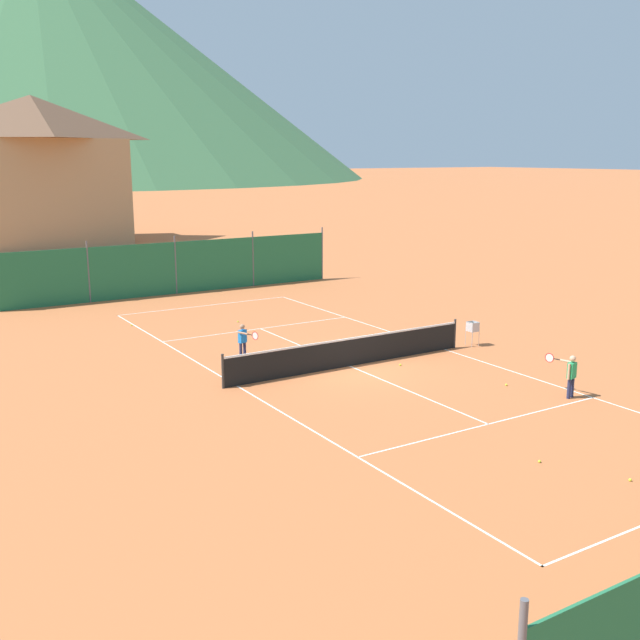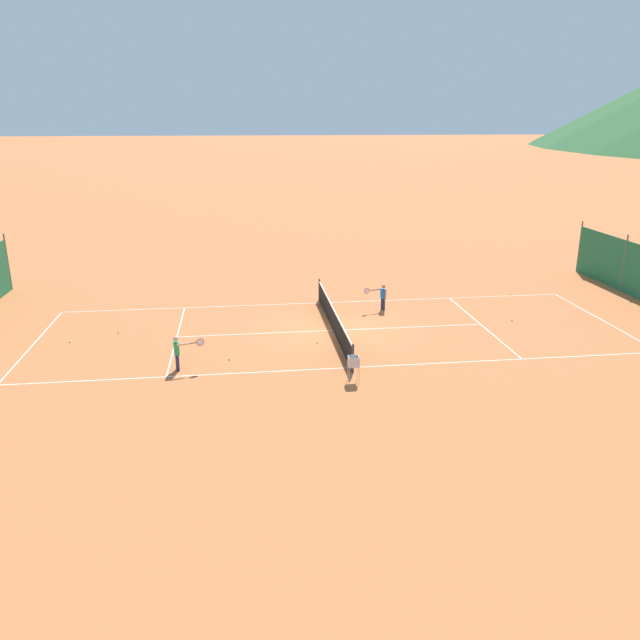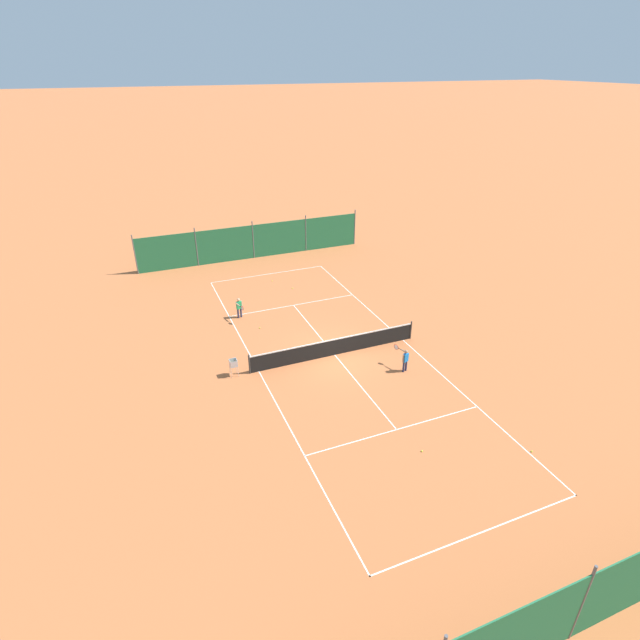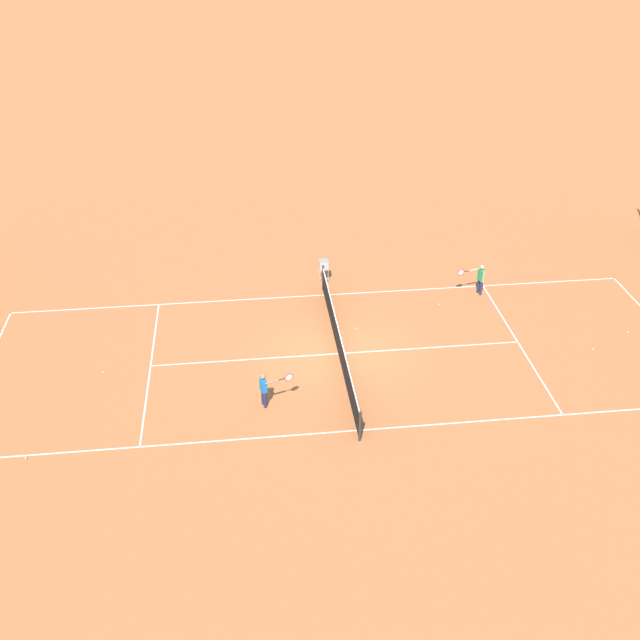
{
  "view_description": "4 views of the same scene",
  "coord_description": "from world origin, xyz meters",
  "px_view_note": "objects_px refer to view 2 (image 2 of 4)",
  "views": [
    {
      "loc": [
        -13.34,
        -19.65,
        6.81
      ],
      "look_at": [
        0.28,
        2.3,
        1.09
      ],
      "focal_mm": 42.0,
      "sensor_mm": 36.0,
      "label": 1
    },
    {
      "loc": [
        24.29,
        -3.71,
        8.45
      ],
      "look_at": [
        0.7,
        -0.65,
        0.71
      ],
      "focal_mm": 35.0,
      "sensor_mm": 36.0,
      "label": 2
    },
    {
      "loc": [
        9.13,
        20.24,
        13.71
      ],
      "look_at": [
        0.13,
        -1.71,
        1.26
      ],
      "focal_mm": 28.0,
      "sensor_mm": 36.0,
      "label": 3
    },
    {
      "loc": [
        -21.13,
        3.09,
        14.57
      ],
      "look_at": [
        1.3,
        0.5,
        0.6
      ],
      "focal_mm": 42.0,
      "sensor_mm": 36.0,
      "label": 4
    }
  ],
  "objects_px": {
    "tennis_net": "(333,319)",
    "player_far_baseline": "(178,350)",
    "player_far_service": "(382,295)",
    "tennis_ball_by_net_right": "(512,320)",
    "tennis_ball_far_corner": "(317,342)",
    "ball_hopper": "(354,363)",
    "tennis_ball_alley_left": "(118,333)",
    "tennis_ball_near_corner": "(229,359)",
    "tennis_ball_alley_right": "(70,342)",
    "tennis_ball_mid_court": "(510,294)"
  },
  "relations": [
    {
      "from": "tennis_net",
      "to": "player_far_baseline",
      "type": "height_order",
      "value": "player_far_baseline"
    },
    {
      "from": "player_far_baseline",
      "to": "player_far_service",
      "type": "distance_m",
      "value": 10.59
    },
    {
      "from": "tennis_ball_by_net_right",
      "to": "tennis_ball_far_corner",
      "type": "relative_size",
      "value": 1.0
    },
    {
      "from": "player_far_service",
      "to": "ball_hopper",
      "type": "distance_m",
      "value": 8.33
    },
    {
      "from": "tennis_ball_alley_left",
      "to": "tennis_ball_far_corner",
      "type": "distance_m",
      "value": 8.28
    },
    {
      "from": "tennis_ball_by_net_right",
      "to": "ball_hopper",
      "type": "xyz_separation_m",
      "value": [
        5.54,
        -8.04,
        0.62
      ]
    },
    {
      "from": "tennis_ball_near_corner",
      "to": "tennis_ball_alley_right",
      "type": "relative_size",
      "value": 1.0
    },
    {
      "from": "tennis_ball_near_corner",
      "to": "tennis_ball_alley_left",
      "type": "bearing_deg",
      "value": -128.27
    },
    {
      "from": "tennis_ball_near_corner",
      "to": "tennis_ball_mid_court",
      "type": "xyz_separation_m",
      "value": [
        -7.05,
        13.85,
        0.0
      ]
    },
    {
      "from": "tennis_ball_alley_right",
      "to": "tennis_ball_mid_court",
      "type": "bearing_deg",
      "value": 102.19
    },
    {
      "from": "tennis_ball_near_corner",
      "to": "player_far_service",
      "type": "bearing_deg",
      "value": 127.9
    },
    {
      "from": "player_far_baseline",
      "to": "player_far_service",
      "type": "xyz_separation_m",
      "value": [
        -6.1,
        8.65,
        -0.03
      ]
    },
    {
      "from": "tennis_ball_near_corner",
      "to": "tennis_ball_alley_left",
      "type": "distance_m",
      "value": 5.8
    },
    {
      "from": "tennis_ball_near_corner",
      "to": "ball_hopper",
      "type": "bearing_deg",
      "value": 59.28
    },
    {
      "from": "tennis_ball_by_net_right",
      "to": "tennis_ball_far_corner",
      "type": "bearing_deg",
      "value": -79.07
    },
    {
      "from": "tennis_ball_alley_left",
      "to": "tennis_ball_alley_right",
      "type": "relative_size",
      "value": 1.0
    },
    {
      "from": "tennis_ball_alley_right",
      "to": "tennis_ball_mid_court",
      "type": "height_order",
      "value": "same"
    },
    {
      "from": "tennis_net",
      "to": "tennis_ball_far_corner",
      "type": "distance_m",
      "value": 1.74
    },
    {
      "from": "tennis_ball_near_corner",
      "to": "ball_hopper",
      "type": "relative_size",
      "value": 0.07
    },
    {
      "from": "player_far_baseline",
      "to": "tennis_ball_near_corner",
      "type": "relative_size",
      "value": 19.01
    },
    {
      "from": "tennis_ball_alley_left",
      "to": "tennis_ball_far_corner",
      "type": "relative_size",
      "value": 1.0
    },
    {
      "from": "ball_hopper",
      "to": "player_far_service",
      "type": "bearing_deg",
      "value": 160.67
    },
    {
      "from": "tennis_net",
      "to": "ball_hopper",
      "type": "xyz_separation_m",
      "value": [
        5.29,
        -0.11,
        0.16
      ]
    },
    {
      "from": "player_far_service",
      "to": "tennis_ball_by_net_right",
      "type": "height_order",
      "value": "player_far_service"
    },
    {
      "from": "player_far_baseline",
      "to": "tennis_ball_alley_right",
      "type": "bearing_deg",
      "value": -127.07
    },
    {
      "from": "tennis_ball_by_net_right",
      "to": "player_far_service",
      "type": "bearing_deg",
      "value": -113.73
    },
    {
      "from": "tennis_ball_alley_right",
      "to": "tennis_ball_mid_court",
      "type": "relative_size",
      "value": 1.0
    },
    {
      "from": "tennis_ball_mid_court",
      "to": "player_far_service",
      "type": "bearing_deg",
      "value": -76.49
    },
    {
      "from": "tennis_net",
      "to": "tennis_ball_far_corner",
      "type": "relative_size",
      "value": 139.09
    },
    {
      "from": "tennis_ball_alley_left",
      "to": "tennis_ball_mid_court",
      "type": "height_order",
      "value": "same"
    },
    {
      "from": "tennis_net",
      "to": "tennis_ball_far_corner",
      "type": "height_order",
      "value": "tennis_net"
    },
    {
      "from": "player_far_service",
      "to": "tennis_ball_alley_left",
      "type": "bearing_deg",
      "value": -81.1
    },
    {
      "from": "tennis_net",
      "to": "tennis_ball_alley_right",
      "type": "height_order",
      "value": "tennis_net"
    },
    {
      "from": "player_far_baseline",
      "to": "tennis_ball_near_corner",
      "type": "distance_m",
      "value": 2.0
    },
    {
      "from": "player_far_baseline",
      "to": "ball_hopper",
      "type": "relative_size",
      "value": 1.41
    },
    {
      "from": "tennis_ball_far_corner",
      "to": "player_far_service",
      "type": "bearing_deg",
      "value": 138.94
    },
    {
      "from": "tennis_net",
      "to": "player_far_service",
      "type": "height_order",
      "value": "player_far_service"
    },
    {
      "from": "player_far_service",
      "to": "tennis_ball_alley_left",
      "type": "relative_size",
      "value": 18.29
    },
    {
      "from": "tennis_net",
      "to": "tennis_ball_mid_court",
      "type": "xyz_separation_m",
      "value": [
        -4.24,
        9.58,
        -0.47
      ]
    },
    {
      "from": "tennis_net",
      "to": "tennis_ball_alley_left",
      "type": "xyz_separation_m",
      "value": [
        -0.78,
        -8.82,
        -0.47
      ]
    },
    {
      "from": "ball_hopper",
      "to": "tennis_ball_by_net_right",
      "type": "bearing_deg",
      "value": 124.58
    },
    {
      "from": "tennis_ball_by_net_right",
      "to": "ball_hopper",
      "type": "relative_size",
      "value": 0.07
    },
    {
      "from": "tennis_ball_far_corner",
      "to": "tennis_ball_mid_court",
      "type": "relative_size",
      "value": 1.0
    },
    {
      "from": "tennis_net",
      "to": "tennis_ball_by_net_right",
      "type": "height_order",
      "value": "tennis_net"
    },
    {
      "from": "tennis_ball_near_corner",
      "to": "ball_hopper",
      "type": "xyz_separation_m",
      "value": [
        2.47,
        4.16,
        0.62
      ]
    },
    {
      "from": "player_far_baseline",
      "to": "tennis_ball_near_corner",
      "type": "xyz_separation_m",
      "value": [
        -0.71,
        1.73,
        -0.7
      ]
    },
    {
      "from": "tennis_ball_near_corner",
      "to": "tennis_ball_by_net_right",
      "type": "bearing_deg",
      "value": 104.11
    },
    {
      "from": "tennis_ball_by_net_right",
      "to": "tennis_ball_alley_right",
      "type": "relative_size",
      "value": 1.0
    },
    {
      "from": "player_far_baseline",
      "to": "tennis_net",
      "type": "bearing_deg",
      "value": 120.42
    },
    {
      "from": "tennis_net",
      "to": "player_far_baseline",
      "type": "bearing_deg",
      "value": -59.58
    }
  ]
}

